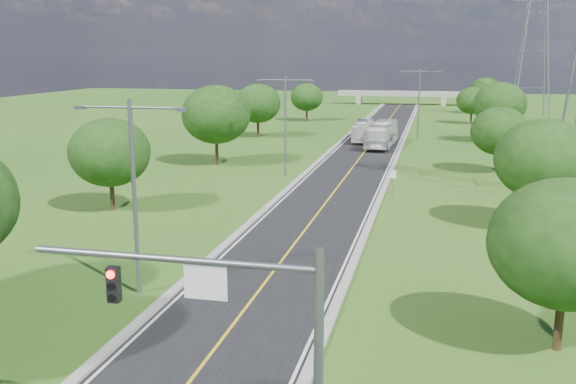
% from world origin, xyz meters
% --- Properties ---
extents(ground, '(260.00, 260.00, 0.00)m').
position_xyz_m(ground, '(0.00, 60.00, 0.00)').
color(ground, '#205618').
rests_on(ground, ground).
extents(road, '(8.00, 150.00, 0.06)m').
position_xyz_m(road, '(0.00, 66.00, 0.03)').
color(road, black).
rests_on(road, ground).
extents(curb_left, '(0.50, 150.00, 0.22)m').
position_xyz_m(curb_left, '(-4.25, 66.00, 0.11)').
color(curb_left, gray).
rests_on(curb_left, ground).
extents(curb_right, '(0.50, 150.00, 0.22)m').
position_xyz_m(curb_right, '(4.25, 66.00, 0.11)').
color(curb_right, gray).
rests_on(curb_right, ground).
extents(signal_mast, '(8.54, 0.33, 7.20)m').
position_xyz_m(signal_mast, '(3.68, -1.00, 4.91)').
color(signal_mast, slate).
rests_on(signal_mast, ground).
extents(speed_limit_sign, '(0.55, 0.09, 2.40)m').
position_xyz_m(speed_limit_sign, '(5.20, 37.98, 1.60)').
color(speed_limit_sign, slate).
rests_on(speed_limit_sign, ground).
extents(overpass, '(30.00, 3.00, 3.20)m').
position_xyz_m(overpass, '(0.00, 140.00, 2.41)').
color(overpass, gray).
rests_on(overpass, ground).
extents(streetlight_near_left, '(5.90, 0.25, 10.00)m').
position_xyz_m(streetlight_near_left, '(-6.00, 12.00, 5.94)').
color(streetlight_near_left, slate).
rests_on(streetlight_near_left, ground).
extents(streetlight_mid_left, '(5.90, 0.25, 10.00)m').
position_xyz_m(streetlight_mid_left, '(-6.00, 45.00, 5.94)').
color(streetlight_mid_left, slate).
rests_on(streetlight_mid_left, ground).
extents(streetlight_far_right, '(5.90, 0.25, 10.00)m').
position_xyz_m(streetlight_far_right, '(6.00, 78.00, 5.94)').
color(streetlight_far_right, slate).
rests_on(streetlight_far_right, ground).
extents(power_tower_far, '(9.00, 6.40, 28.00)m').
position_xyz_m(power_tower_far, '(26.00, 115.00, 14.01)').
color(power_tower_far, slate).
rests_on(power_tower_far, ground).
extents(tree_lb, '(6.30, 6.30, 7.33)m').
position_xyz_m(tree_lb, '(-16.00, 28.00, 4.64)').
color(tree_lb, black).
rests_on(tree_lb, ground).
extents(tree_lc, '(7.56, 7.56, 8.79)m').
position_xyz_m(tree_lc, '(-15.00, 50.00, 5.58)').
color(tree_lc, black).
rests_on(tree_lc, ground).
extents(tree_ld, '(6.72, 6.72, 7.82)m').
position_xyz_m(tree_ld, '(-17.00, 74.00, 4.95)').
color(tree_ld, black).
rests_on(tree_ld, ground).
extents(tree_le, '(5.88, 5.88, 6.84)m').
position_xyz_m(tree_le, '(-14.50, 98.00, 4.33)').
color(tree_le, black).
rests_on(tree_le, ground).
extents(tree_ra, '(6.30, 6.30, 7.33)m').
position_xyz_m(tree_ra, '(14.00, 10.00, 4.64)').
color(tree_ra, black).
rests_on(tree_ra, ground).
extents(tree_rb, '(6.72, 6.72, 7.82)m').
position_xyz_m(tree_rb, '(16.00, 30.00, 4.95)').
color(tree_rb, black).
rests_on(tree_rb, ground).
extents(tree_rc, '(5.88, 5.88, 6.84)m').
position_xyz_m(tree_rc, '(15.00, 52.00, 4.33)').
color(tree_rc, black).
rests_on(tree_rc, ground).
extents(tree_rd, '(7.14, 7.14, 8.30)m').
position_xyz_m(tree_rd, '(17.00, 76.00, 5.27)').
color(tree_rd, black).
rests_on(tree_rd, ground).
extents(tree_re, '(5.46, 5.46, 6.35)m').
position_xyz_m(tree_re, '(14.50, 100.00, 4.02)').
color(tree_re, black).
rests_on(tree_re, ground).
extents(tree_rf, '(6.30, 6.30, 7.33)m').
position_xyz_m(tree_rf, '(18.00, 120.00, 4.64)').
color(tree_rf, black).
rests_on(tree_rf, ground).
extents(bus_outbound, '(3.50, 11.96, 3.29)m').
position_xyz_m(bus_outbound, '(1.67, 67.65, 1.71)').
color(bus_outbound, silver).
rests_on(bus_outbound, road).
extents(bus_inbound, '(2.76, 10.20, 2.82)m').
position_xyz_m(bus_inbound, '(-1.42, 73.19, 1.47)').
color(bus_inbound, silver).
rests_on(bus_inbound, road).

